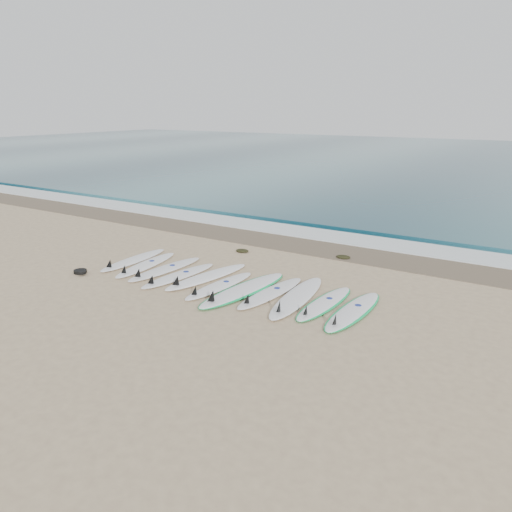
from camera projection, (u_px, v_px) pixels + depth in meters
The scene contains 19 objects.
ground at pixel (225, 285), 11.77m from camera, with size 120.00×120.00×0.00m, color tan.
ocean at pixel (472, 161), 38.13m from camera, with size 120.00×55.00×0.03m, color #235663.
wet_sand_band at pixel (303, 245), 15.09m from camera, with size 120.00×1.80×0.01m, color brown.
foam_band at pixel (323, 235), 16.22m from camera, with size 120.00×1.40×0.04m, color silver.
wave_crest at pixel (341, 225), 17.43m from camera, with size 120.00×1.00×0.10m, color #235663.
surfboard_0 at pixel (132, 260), 13.46m from camera, with size 0.60×2.44×0.31m.
surfboard_1 at pixel (145, 265), 13.05m from camera, with size 0.81×2.47×0.31m.
surfboard_2 at pixel (164, 269), 12.71m from camera, with size 0.68×2.49×0.32m.
surfboard_3 at pixel (177, 276), 12.22m from camera, with size 0.72×2.44×0.31m.
surfboard_4 at pixel (205, 277), 12.12m from camera, with size 0.97×2.69×0.34m.
surfboard_5 at pixel (218, 286), 11.53m from camera, with size 0.64×2.34×0.30m.
surfboard_6 at pixel (243, 290), 11.27m from camera, with size 0.99×2.96×0.37m.
surfboard_7 at pixel (269, 293), 11.08m from camera, with size 0.66×2.46×0.31m.
surfboard_8 at pixel (296, 297), 10.81m from camera, with size 0.91×2.85×0.36m.
surfboard_9 at pixel (324, 303), 10.53m from camera, with size 0.64×2.33×0.29m.
surfboard_10 at pixel (353, 311), 10.12m from camera, with size 0.66×2.48×0.31m.
seaweed_near at pixel (242, 251), 14.40m from camera, with size 0.39×0.31×0.08m, color black.
seaweed_far at pixel (343, 257), 13.80m from camera, with size 0.40×0.31×0.08m, color black.
leash_coil at pixel (81, 272), 12.54m from camera, with size 0.46×0.36×0.11m.
Camera 1 is at (6.52, -8.99, 4.03)m, focal length 35.00 mm.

